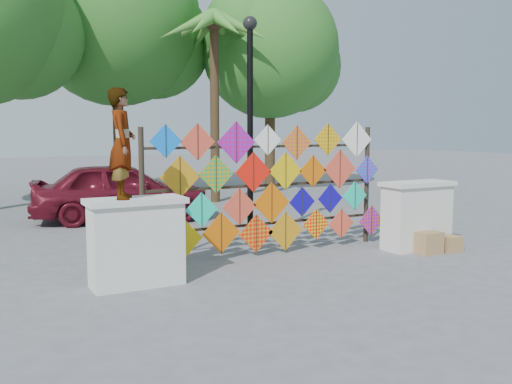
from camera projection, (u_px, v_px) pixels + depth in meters
ground at (289, 262)px, 9.73m from camera, size 80.00×80.00×0.00m
parapet_left at (136, 241)px, 8.22m from camera, size 1.40×0.65×1.28m
parapet_right at (417, 215)px, 10.75m from camera, size 1.40×0.65×1.28m
kite_rack at (271, 188)px, 10.26m from camera, size 4.94×0.24×2.41m
tree_mid at (119, 22)px, 18.81m from camera, size 6.30×5.60×8.61m
tree_east at (272, 50)px, 19.91m from camera, size 5.40×4.80×7.42m
palm_tree at (214, 39)px, 17.22m from camera, size 3.62×3.62×5.83m
vendor_woman at (122, 144)px, 7.98m from camera, size 0.53×0.66×1.56m
sedan at (122, 191)px, 14.07m from camera, size 4.55×2.55×1.46m
lamppost at (250, 107)px, 11.32m from camera, size 0.28×0.28×4.46m
cardboard_box_near at (427, 243)px, 10.40m from camera, size 0.45×0.40×0.40m
cardboard_box_far at (451, 244)px, 10.56m from camera, size 0.34×0.32×0.29m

